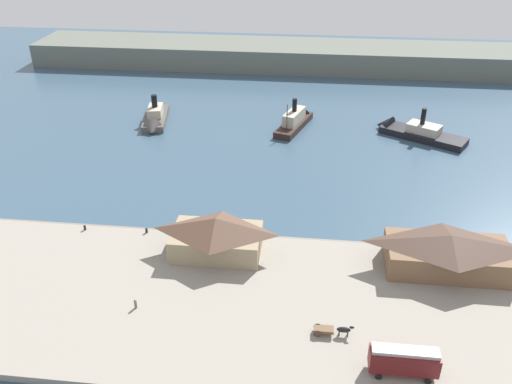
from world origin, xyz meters
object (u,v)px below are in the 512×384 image
ferry_departing_north (155,119)px  ferry_moored_west (411,131)px  horse_cart (331,330)px  pedestrian_near_cart (136,304)px  ferry_shed_central_terminal (449,252)px  street_tram (404,360)px  ferry_shed_west_terminal (216,235)px  mooring_post_center_east (147,231)px  mooring_post_west (85,228)px  ferry_outer_harbor (296,120)px

ferry_departing_north → ferry_moored_west: (69.63, -0.22, -0.12)m
horse_cart → pedestrian_near_cart: size_ratio=3.40×
ferry_shed_central_terminal → horse_cart: 26.35m
horse_cart → street_tram: bearing=-33.6°
ferry_shed_central_terminal → pedestrian_near_cart: (-48.89, -15.46, -2.60)m
ferry_shed_central_terminal → ferry_shed_west_terminal: bearing=179.7°
street_tram → horse_cart: (-9.22, 6.12, -1.60)m
horse_cart → ferry_departing_north: ferry_departing_north is taller
ferry_shed_central_terminal → street_tram: bearing=-112.9°
pedestrian_near_cart → mooring_post_center_east: (-4.35, 20.24, -0.32)m
horse_cart → ferry_moored_west: 80.03m
mooring_post_west → ferry_moored_west: ferry_moored_west is taller
mooring_post_west → street_tram: bearing=-27.2°
ferry_shed_central_terminal → ferry_moored_west: 59.38m
ferry_outer_harbor → mooring_post_west: bearing=-122.3°
ferry_shed_central_terminal → ferry_departing_north: 89.78m
ferry_shed_central_terminal → ferry_departing_north: bearing=138.5°
horse_cart → ferry_shed_west_terminal: bearing=137.8°
ferry_shed_central_terminal → mooring_post_center_east: (-53.24, 4.78, -2.91)m
street_tram → horse_cart: size_ratio=1.56×
mooring_post_west → ferry_outer_harbor: size_ratio=0.04×
pedestrian_near_cart → ferry_moored_west: ferry_moored_west is taller
mooring_post_west → horse_cart: bearing=-25.9°
ferry_moored_west → ferry_shed_west_terminal: bearing=-125.1°
ferry_moored_west → ferry_shed_central_terminal: bearing=-92.4°
ferry_shed_central_terminal → ferry_outer_harbor: ferry_outer_harbor is taller
mooring_post_center_east → mooring_post_west: 11.79m
ferry_departing_north → street_tram: bearing=-55.6°
ferry_moored_west → street_tram: bearing=-98.6°
pedestrian_near_cart → ferry_outer_harbor: ferry_outer_harbor is taller
ferry_shed_west_terminal → mooring_post_west: bearing=170.8°
horse_cart → ferry_moored_west: size_ratio=0.24×
pedestrian_near_cart → mooring_post_west: bearing=129.1°
horse_cart → ferry_departing_north: size_ratio=0.28×
ferry_outer_harbor → ferry_moored_west: ferry_outer_harbor is taller
pedestrian_near_cart → mooring_post_west: size_ratio=1.87×
mooring_post_west → ferry_outer_harbor: (36.82, 58.20, 0.12)m
horse_cart → pedestrian_near_cart: 29.68m
horse_cart → mooring_post_center_east: size_ratio=6.35×
ferry_outer_harbor → ferry_moored_west: (30.65, -3.36, -0.46)m
mooring_post_west → ferry_moored_west: size_ratio=0.04×
horse_cart → ferry_moored_west: bearing=74.2°
street_tram → ferry_moored_west: ferry_moored_west is taller
ferry_shed_west_terminal → horse_cart: 26.89m
street_tram → ferry_shed_west_terminal: bearing=140.3°
ferry_outer_harbor → horse_cart: bearing=-83.7°
ferry_outer_harbor → ferry_moored_west: bearing=-6.3°
mooring_post_west → ferry_moored_west: (67.47, 54.84, -0.34)m
ferry_shed_central_terminal → ferry_departing_north: ferry_shed_central_terminal is taller
ferry_outer_harbor → mooring_post_center_east: bearing=-113.4°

